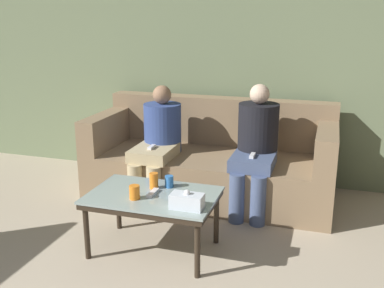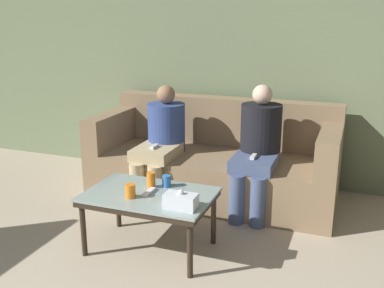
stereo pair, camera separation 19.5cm
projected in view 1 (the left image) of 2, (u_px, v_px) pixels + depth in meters
name	position (u px, v px, depth m)	size (l,w,h in m)	color
wall_back	(227.00, 55.00, 4.57)	(12.00, 0.06, 2.60)	#707F5B
couch	(212.00, 162.00, 4.34)	(2.28, 0.96, 0.90)	#897051
coffee_table	(153.00, 200.00, 3.25)	(0.92, 0.60, 0.45)	#8C9E99
cup_near_left	(135.00, 192.00, 3.14)	(0.07, 0.07, 0.10)	orange
cup_near_right	(169.00, 182.00, 3.35)	(0.06, 0.06, 0.09)	#3372BF
cup_far_center	(154.00, 181.00, 3.33)	(0.06, 0.06, 0.12)	orange
tissue_box	(187.00, 201.00, 2.98)	(0.22, 0.12, 0.13)	silver
game_remote	(153.00, 193.00, 3.23)	(0.04, 0.15, 0.02)	white
seated_person_left_end	(158.00, 139.00, 4.19)	(0.35, 0.71, 1.07)	tan
seated_person_mid_left	(256.00, 144.00, 3.94)	(0.36, 0.68, 1.12)	#47567A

